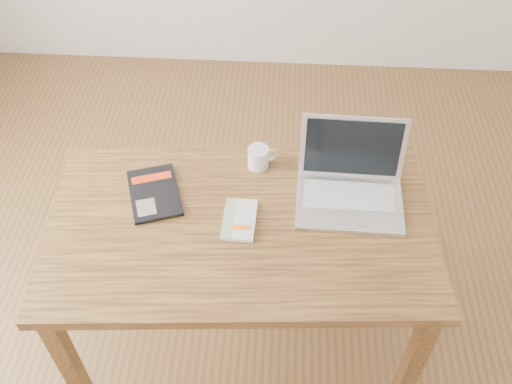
# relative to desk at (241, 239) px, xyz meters

# --- Properties ---
(room) EXTENTS (4.04, 4.04, 2.70)m
(room) POSITION_rel_desk_xyz_m (-0.08, 0.06, 0.69)
(room) COLOR brown
(room) RESTS_ON ground
(desk) EXTENTS (1.40, 0.87, 0.75)m
(desk) POSITION_rel_desk_xyz_m (0.00, 0.00, 0.00)
(desk) COLOR #533519
(desk) RESTS_ON ground
(white_guidebook) EXTENTS (0.12, 0.19, 0.02)m
(white_guidebook) POSITION_rel_desk_xyz_m (-0.01, 0.01, 0.10)
(white_guidebook) COLOR beige
(white_guidebook) RESTS_ON desk
(black_guidebook) EXTENTS (0.25, 0.30, 0.01)m
(black_guidebook) POSITION_rel_desk_xyz_m (-0.32, 0.12, 0.10)
(black_guidebook) COLOR black
(black_guidebook) RESTS_ON desk
(laptop) EXTENTS (0.38, 0.32, 0.26)m
(laptop) POSITION_rel_desk_xyz_m (0.38, 0.16, 0.15)
(laptop) COLOR silver
(laptop) RESTS_ON desk
(coffee_mug) EXTENTS (0.11, 0.08, 0.09)m
(coffee_mug) POSITION_rel_desk_xyz_m (0.05, 0.29, 0.13)
(coffee_mug) COLOR white
(coffee_mug) RESTS_ON desk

